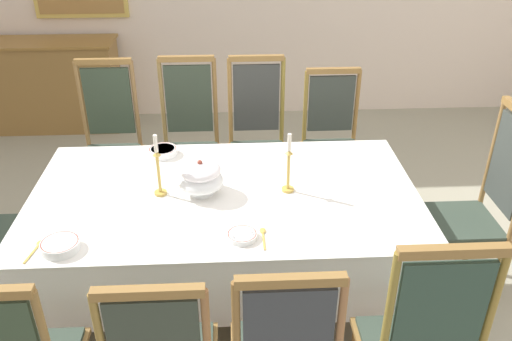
% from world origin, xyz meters
% --- Properties ---
extents(ground, '(7.74, 5.64, 0.04)m').
position_xyz_m(ground, '(0.00, 0.00, -0.02)').
color(ground, '#9A9882').
extents(dining_table, '(2.16, 1.22, 0.75)m').
position_xyz_m(dining_table, '(0.00, -0.10, 0.67)').
color(dining_table, olive).
rests_on(dining_table, ground).
extents(tablecloth, '(2.18, 1.24, 0.42)m').
position_xyz_m(tablecloth, '(0.00, -0.10, 0.64)').
color(tablecloth, white).
rests_on(tablecloth, dining_table).
extents(chair_north_a, '(0.44, 0.42, 1.18)m').
position_xyz_m(chair_north_a, '(-0.85, 0.92, 0.60)').
color(chair_north_a, olive).
rests_on(chair_north_a, ground).
extents(chair_north_b, '(0.44, 0.42, 1.19)m').
position_xyz_m(chair_north_b, '(-0.26, 0.92, 0.60)').
color(chair_north_b, brown).
rests_on(chair_north_b, ground).
extents(chair_north_c, '(0.44, 0.42, 1.19)m').
position_xyz_m(chair_north_c, '(0.24, 0.92, 0.60)').
color(chair_north_c, '#905F2C').
rests_on(chair_north_c, ground).
extents(chair_north_d, '(0.44, 0.42, 1.08)m').
position_xyz_m(chair_north_d, '(0.80, 0.91, 0.56)').
color(chair_north_d, '#94612C').
rests_on(chair_north_d, ground).
extents(chair_head_east, '(0.42, 0.44, 1.22)m').
position_xyz_m(chair_head_east, '(1.49, -0.10, 0.61)').
color(chair_head_east, olive).
rests_on(chair_head_east, ground).
extents(soup_tureen, '(0.26, 0.26, 0.21)m').
position_xyz_m(soup_tureen, '(-0.13, -0.10, 0.85)').
color(soup_tureen, white).
rests_on(soup_tureen, tablecloth).
extents(candlestick_west, '(0.07, 0.07, 0.37)m').
position_xyz_m(candlestick_west, '(-0.36, -0.10, 0.90)').
color(candlestick_west, gold).
rests_on(candlestick_west, tablecloth).
extents(candlestick_east, '(0.07, 0.07, 0.35)m').
position_xyz_m(candlestick_east, '(0.36, -0.10, 0.89)').
color(candlestick_east, gold).
rests_on(candlestick_east, tablecloth).
extents(bowl_near_left, '(0.18, 0.18, 0.05)m').
position_xyz_m(bowl_near_left, '(-0.78, -0.58, 0.78)').
color(bowl_near_left, white).
rests_on(bowl_near_left, tablecloth).
extents(bowl_near_right, '(0.15, 0.15, 0.03)m').
position_xyz_m(bowl_near_right, '(0.09, -0.54, 0.77)').
color(bowl_near_right, white).
rests_on(bowl_near_right, tablecloth).
extents(bowl_far_left, '(0.18, 0.18, 0.05)m').
position_xyz_m(bowl_far_left, '(-0.39, 0.38, 0.78)').
color(bowl_far_left, white).
rests_on(bowl_far_left, tablecloth).
extents(spoon_primary, '(0.05, 0.18, 0.01)m').
position_xyz_m(spoon_primary, '(-0.90, -0.55, 0.75)').
color(spoon_primary, gold).
rests_on(spoon_primary, tablecloth).
extents(spoon_secondary, '(0.03, 0.18, 0.01)m').
position_xyz_m(spoon_secondary, '(0.19, -0.51, 0.75)').
color(spoon_secondary, gold).
rests_on(spoon_secondary, tablecloth).
extents(sideboard, '(1.44, 0.48, 0.90)m').
position_xyz_m(sideboard, '(-1.79, 2.54, 0.45)').
color(sideboard, olive).
rests_on(sideboard, ground).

